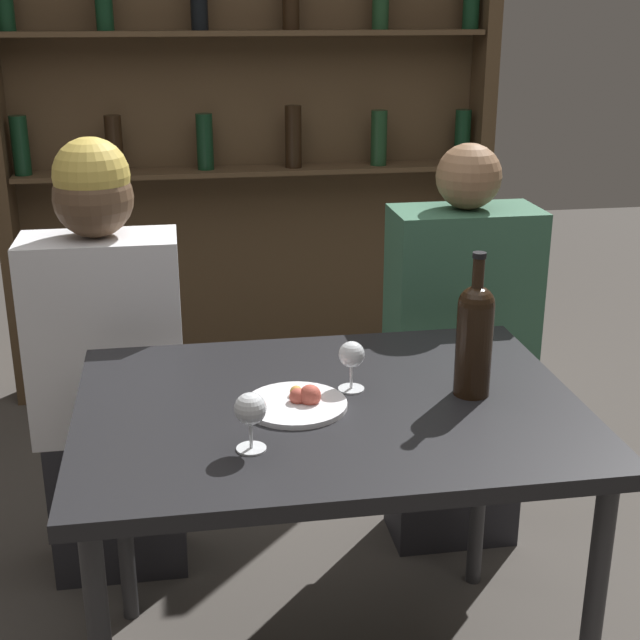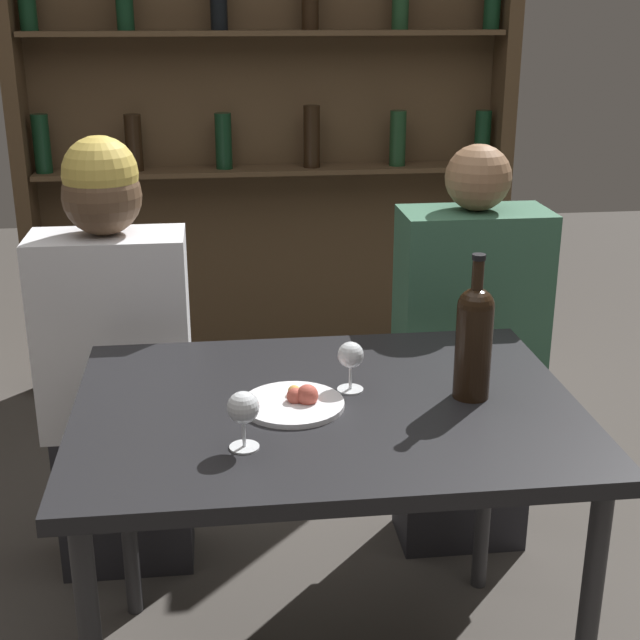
{
  "view_description": "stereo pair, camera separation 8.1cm",
  "coord_description": "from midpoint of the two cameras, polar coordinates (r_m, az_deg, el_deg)",
  "views": [
    {
      "loc": [
        -0.31,
        -1.76,
        1.61
      ],
      "look_at": [
        0.0,
        0.12,
        0.92
      ],
      "focal_mm": 50.0,
      "sensor_mm": 36.0,
      "label": 1
    },
    {
      "loc": [
        -0.23,
        -1.77,
        1.61
      ],
      "look_at": [
        0.0,
        0.12,
        0.92
      ],
      "focal_mm": 50.0,
      "sensor_mm": 36.0,
      "label": 2
    }
  ],
  "objects": [
    {
      "name": "wine_glass_0",
      "position": [
        2.0,
        0.88,
        -2.38
      ],
      "size": [
        0.06,
        0.06,
        0.12
      ],
      "color": "silver",
      "rests_on": "dining_table"
    },
    {
      "name": "wine_glass_1",
      "position": [
        1.75,
        -5.82,
        -5.83
      ],
      "size": [
        0.06,
        0.06,
        0.12
      ],
      "color": "silver",
      "rests_on": "dining_table"
    },
    {
      "name": "food_plate_0",
      "position": [
        1.95,
        -2.63,
        -5.31
      ],
      "size": [
        0.23,
        0.23,
        0.05
      ],
      "color": "white",
      "rests_on": "dining_table"
    },
    {
      "name": "seated_person_left",
      "position": [
        2.58,
        -14.27,
        -3.33
      ],
      "size": [
        0.42,
        0.22,
        1.28
      ],
      "color": "#26262B",
      "rests_on": "ground_plane"
    },
    {
      "name": "dining_table",
      "position": [
        2.01,
        -0.6,
        -7.26
      ],
      "size": [
        1.11,
        0.82,
        0.77
      ],
      "color": "black",
      "rests_on": "ground_plane"
    },
    {
      "name": "seated_person_right",
      "position": [
        2.7,
        7.98,
        -2.89
      ],
      "size": [
        0.42,
        0.22,
        1.24
      ],
      "color": "#26262B",
      "rests_on": "ground_plane"
    },
    {
      "name": "wine_rack_wall",
      "position": [
        3.76,
        -5.28,
        13.26
      ],
      "size": [
        2.03,
        0.21,
        2.3
      ],
      "color": "#4C3823",
      "rests_on": "ground_plane"
    },
    {
      "name": "wine_bottle",
      "position": [
        1.98,
        8.71,
        -0.96
      ],
      "size": [
        0.08,
        0.08,
        0.33
      ],
      "color": "black",
      "rests_on": "dining_table"
    }
  ]
}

